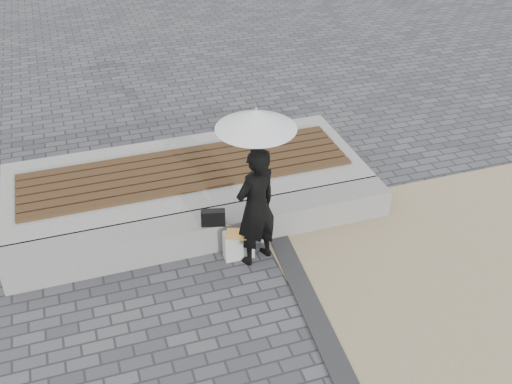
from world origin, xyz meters
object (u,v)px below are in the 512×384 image
seating_ledge (208,230)px  woman (256,207)px  canvas_tote (239,244)px  handbag (213,218)px  parasol (256,119)px

seating_ledge → woman: (0.48, -0.49, 0.59)m
canvas_tote → seating_ledge: bearing=127.3°
seating_ledge → canvas_tote: seating_ledge is taller
seating_ledge → handbag: (0.03, -0.17, 0.31)m
parasol → handbag: bearing=143.8°
woman → parasol: (0.00, 0.00, 1.16)m
woman → parasol: bearing=180.0°
parasol → canvas_tote: size_ratio=2.96×
parasol → canvas_tote: (-0.20, 0.10, -1.75)m
parasol → handbag: parasol is taller
seating_ledge → woman: 0.91m
parasol → woman: bearing=0.0°
woman → handbag: bearing=-58.0°
seating_ledge → canvas_tote: bearing=-54.1°
seating_ledge → parasol: (0.48, -0.49, 1.75)m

